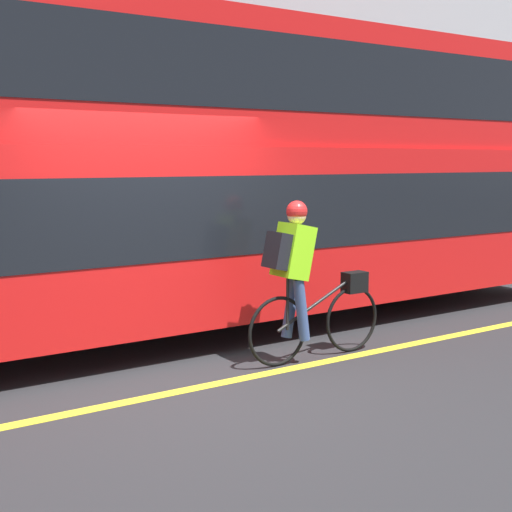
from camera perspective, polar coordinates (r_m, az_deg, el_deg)
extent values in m
plane|color=#232326|center=(6.74, -5.89, -10.09)|extent=(80.00, 80.00, 0.00)
cube|color=yellow|center=(6.58, -5.07, -10.51)|extent=(50.00, 0.14, 0.01)
cube|color=gray|center=(11.00, -17.62, -3.16)|extent=(60.00, 2.19, 0.10)
cylinder|color=black|center=(10.78, 11.40, -0.68)|extent=(1.02, 0.30, 1.02)
cube|color=red|center=(8.51, -5.85, 2.24)|extent=(11.67, 2.49, 1.89)
cube|color=black|center=(8.49, -5.87, 3.76)|extent=(11.21, 2.51, 0.83)
cube|color=red|center=(8.52, -6.00, 13.44)|extent=(11.67, 2.39, 1.44)
cube|color=black|center=(8.53, -6.01, 13.92)|extent=(11.21, 2.41, 0.80)
torus|color=black|center=(7.75, 7.67, -5.03)|extent=(0.71, 0.04, 0.71)
torus|color=black|center=(7.15, 1.76, -6.05)|extent=(0.71, 0.04, 0.71)
cylinder|color=black|center=(7.39, 4.86, -3.80)|extent=(0.99, 0.03, 0.49)
cylinder|color=black|center=(7.16, 2.54, -3.88)|extent=(0.03, 0.03, 0.52)
cube|color=black|center=(7.69, 7.90, -2.08)|extent=(0.26, 0.16, 0.22)
cube|color=#8CE019|center=(7.12, 3.00, 0.38)|extent=(0.37, 0.32, 0.58)
cube|color=black|center=(7.00, 1.70, 0.43)|extent=(0.21, 0.26, 0.38)
cylinder|color=#384C7A|center=(7.31, 2.80, -4.08)|extent=(0.22, 0.11, 0.64)
cylinder|color=#384C7A|center=(7.17, 3.66, -4.32)|extent=(0.20, 0.11, 0.64)
sphere|color=tan|center=(7.10, 3.28, 3.25)|extent=(0.19, 0.19, 0.19)
sphere|color=red|center=(7.10, 3.28, 3.60)|extent=(0.21, 0.21, 0.21)
cylinder|color=#59595B|center=(12.27, -1.23, 3.95)|extent=(0.07, 0.07, 2.30)
cube|color=red|center=(12.20, -1.13, 8.26)|extent=(0.36, 0.02, 0.36)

